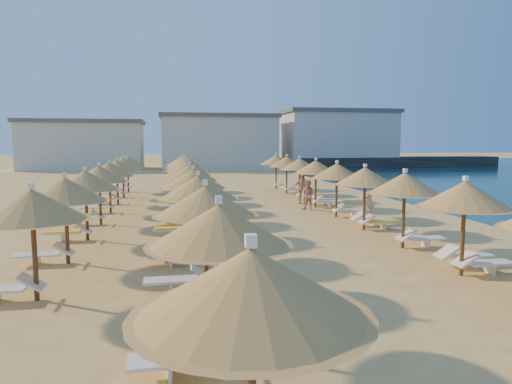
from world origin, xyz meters
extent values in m
plane|color=#E1BC62|center=(0.00, 0.00, 0.00)|extent=(220.00, 220.00, 0.00)
cube|color=black|center=(27.09, 41.91, 0.75)|extent=(30.11, 4.96, 1.50)
cube|color=beige|center=(-15.57, 45.80, 3.00)|extent=(15.00, 8.00, 6.00)
cube|color=#59514C|center=(-15.57, 45.80, 6.25)|extent=(15.60, 8.48, 0.50)
cube|color=beige|center=(2.15, 44.31, 3.40)|extent=(15.00, 8.00, 6.80)
cube|color=#59514C|center=(2.15, 44.31, 7.05)|extent=(15.60, 8.48, 0.50)
cube|color=beige|center=(19.10, 44.05, 3.80)|extent=(15.00, 8.00, 7.60)
cube|color=#59514C|center=(19.10, 44.05, 7.85)|extent=(15.60, 8.48, 0.50)
cylinder|color=brown|center=(3.95, -6.52, 1.10)|extent=(0.12, 0.12, 2.21)
cone|color=#AD6832|center=(3.95, -6.52, 2.33)|extent=(2.48, 2.48, 0.75)
cone|color=#AD6832|center=(3.95, -6.52, 2.02)|extent=(2.68, 2.68, 0.12)
cube|color=white|center=(3.95, -6.52, 2.77)|extent=(0.12, 0.12, 0.14)
cylinder|color=brown|center=(3.95, -3.15, 1.10)|extent=(0.12, 0.12, 2.21)
cone|color=#AD6832|center=(3.95, -3.15, 2.33)|extent=(2.48, 2.48, 0.75)
cone|color=#AD6832|center=(3.95, -3.15, 2.02)|extent=(2.68, 2.68, 0.12)
cube|color=white|center=(3.95, -3.15, 2.77)|extent=(0.12, 0.12, 0.14)
cylinder|color=brown|center=(3.95, 0.22, 1.10)|extent=(0.12, 0.12, 2.21)
cone|color=#AD6832|center=(3.95, 0.22, 2.33)|extent=(2.48, 2.48, 0.75)
cone|color=#AD6832|center=(3.95, 0.22, 2.02)|extent=(2.68, 2.68, 0.12)
cube|color=white|center=(3.95, 0.22, 2.77)|extent=(0.12, 0.12, 0.14)
cylinder|color=brown|center=(3.95, 3.59, 1.10)|extent=(0.12, 0.12, 2.21)
cone|color=#AD6832|center=(3.95, 3.59, 2.33)|extent=(2.48, 2.48, 0.75)
cone|color=#AD6832|center=(3.95, 3.59, 2.02)|extent=(2.68, 2.68, 0.12)
cube|color=white|center=(3.95, 3.59, 2.77)|extent=(0.12, 0.12, 0.14)
cylinder|color=brown|center=(3.95, 6.96, 1.10)|extent=(0.12, 0.12, 2.21)
cone|color=#AD6832|center=(3.95, 6.96, 2.33)|extent=(2.48, 2.48, 0.75)
cone|color=#AD6832|center=(3.95, 6.96, 2.02)|extent=(2.68, 2.68, 0.12)
cube|color=white|center=(3.95, 6.96, 2.77)|extent=(0.12, 0.12, 0.14)
cylinder|color=brown|center=(3.95, 10.33, 1.10)|extent=(0.12, 0.12, 2.21)
cone|color=#AD6832|center=(3.95, 10.33, 2.33)|extent=(2.48, 2.48, 0.75)
cone|color=#AD6832|center=(3.95, 10.33, 2.02)|extent=(2.68, 2.68, 0.12)
cube|color=white|center=(3.95, 10.33, 2.77)|extent=(0.12, 0.12, 0.14)
cylinder|color=brown|center=(3.95, 13.70, 1.10)|extent=(0.12, 0.12, 2.21)
cone|color=#AD6832|center=(3.95, 13.70, 2.33)|extent=(2.48, 2.48, 0.75)
cone|color=#AD6832|center=(3.95, 13.70, 2.02)|extent=(2.68, 2.68, 0.12)
cube|color=white|center=(3.95, 13.70, 2.77)|extent=(0.12, 0.12, 0.14)
cylinder|color=brown|center=(3.95, 17.07, 1.10)|extent=(0.12, 0.12, 2.21)
cone|color=#AD6832|center=(3.95, 17.07, 2.33)|extent=(2.48, 2.48, 0.75)
cone|color=#AD6832|center=(3.95, 17.07, 2.02)|extent=(2.68, 2.68, 0.12)
cube|color=white|center=(3.95, 17.07, 2.77)|extent=(0.12, 0.12, 0.14)
cone|color=#AD6832|center=(-3.28, -13.26, 2.33)|extent=(2.48, 2.48, 0.75)
cone|color=#AD6832|center=(-3.28, -13.26, 2.02)|extent=(2.68, 2.68, 0.12)
cube|color=white|center=(-3.28, -13.26, 2.77)|extent=(0.12, 0.12, 0.14)
cylinder|color=brown|center=(-3.28, -9.89, 1.10)|extent=(0.12, 0.12, 2.21)
cone|color=#AD6832|center=(-3.28, -9.89, 2.33)|extent=(2.48, 2.48, 0.75)
cone|color=#AD6832|center=(-3.28, -9.89, 2.02)|extent=(2.68, 2.68, 0.12)
cube|color=white|center=(-3.28, -9.89, 2.77)|extent=(0.12, 0.12, 0.14)
cylinder|color=brown|center=(-3.28, -6.52, 1.10)|extent=(0.12, 0.12, 2.21)
cone|color=#AD6832|center=(-3.28, -6.52, 2.33)|extent=(2.48, 2.48, 0.75)
cone|color=#AD6832|center=(-3.28, -6.52, 2.02)|extent=(2.68, 2.68, 0.12)
cube|color=white|center=(-3.28, -6.52, 2.77)|extent=(0.12, 0.12, 0.14)
cylinder|color=brown|center=(-3.28, -3.15, 1.10)|extent=(0.12, 0.12, 2.21)
cone|color=#AD6832|center=(-3.28, -3.15, 2.33)|extent=(2.48, 2.48, 0.75)
cone|color=#AD6832|center=(-3.28, -3.15, 2.02)|extent=(2.68, 2.68, 0.12)
cube|color=white|center=(-3.28, -3.15, 2.77)|extent=(0.12, 0.12, 0.14)
cylinder|color=brown|center=(-3.28, 0.22, 1.10)|extent=(0.12, 0.12, 2.21)
cone|color=#AD6832|center=(-3.28, 0.22, 2.33)|extent=(2.48, 2.48, 0.75)
cone|color=#AD6832|center=(-3.28, 0.22, 2.02)|extent=(2.68, 2.68, 0.12)
cube|color=white|center=(-3.28, 0.22, 2.77)|extent=(0.12, 0.12, 0.14)
cylinder|color=brown|center=(-3.28, 3.59, 1.10)|extent=(0.12, 0.12, 2.21)
cone|color=#AD6832|center=(-3.28, 3.59, 2.33)|extent=(2.48, 2.48, 0.75)
cone|color=#AD6832|center=(-3.28, 3.59, 2.02)|extent=(2.68, 2.68, 0.12)
cube|color=white|center=(-3.28, 3.59, 2.77)|extent=(0.12, 0.12, 0.14)
cylinder|color=brown|center=(-3.28, 6.96, 1.10)|extent=(0.12, 0.12, 2.21)
cone|color=#AD6832|center=(-3.28, 6.96, 2.33)|extent=(2.48, 2.48, 0.75)
cone|color=#AD6832|center=(-3.28, 6.96, 2.02)|extent=(2.68, 2.68, 0.12)
cube|color=white|center=(-3.28, 6.96, 2.77)|extent=(0.12, 0.12, 0.14)
cylinder|color=brown|center=(-3.28, 10.33, 1.10)|extent=(0.12, 0.12, 2.21)
cone|color=#AD6832|center=(-3.28, 10.33, 2.33)|extent=(2.48, 2.48, 0.75)
cone|color=#AD6832|center=(-3.28, 10.33, 2.02)|extent=(2.68, 2.68, 0.12)
cube|color=white|center=(-3.28, 10.33, 2.77)|extent=(0.12, 0.12, 0.14)
cylinder|color=brown|center=(-3.28, 13.70, 1.10)|extent=(0.12, 0.12, 2.21)
cone|color=#AD6832|center=(-3.28, 13.70, 2.33)|extent=(2.48, 2.48, 0.75)
cone|color=#AD6832|center=(-3.28, 13.70, 2.02)|extent=(2.68, 2.68, 0.12)
cube|color=white|center=(-3.28, 13.70, 2.77)|extent=(0.12, 0.12, 0.14)
cylinder|color=brown|center=(-3.28, 17.07, 1.10)|extent=(0.12, 0.12, 2.21)
cone|color=#AD6832|center=(-3.28, 17.07, 2.33)|extent=(2.48, 2.48, 0.75)
cone|color=#AD6832|center=(-3.28, 17.07, 2.02)|extent=(2.68, 2.68, 0.12)
cube|color=white|center=(-3.28, 17.07, 2.77)|extent=(0.12, 0.12, 0.14)
cylinder|color=brown|center=(-7.35, -6.52, 1.10)|extent=(0.12, 0.12, 2.21)
cone|color=#AD6832|center=(-7.35, -6.52, 2.33)|extent=(2.48, 2.48, 0.75)
cone|color=#AD6832|center=(-7.35, -6.52, 2.02)|extent=(2.68, 2.68, 0.12)
cube|color=white|center=(-7.35, -6.52, 2.77)|extent=(0.12, 0.12, 0.14)
cylinder|color=brown|center=(-7.35, -3.15, 1.10)|extent=(0.12, 0.12, 2.21)
cone|color=#AD6832|center=(-7.35, -3.15, 2.33)|extent=(2.48, 2.48, 0.75)
cone|color=#AD6832|center=(-7.35, -3.15, 2.02)|extent=(2.68, 2.68, 0.12)
cube|color=white|center=(-7.35, -3.15, 2.77)|extent=(0.12, 0.12, 0.14)
cylinder|color=brown|center=(-7.35, 0.22, 1.10)|extent=(0.12, 0.12, 2.21)
cone|color=#AD6832|center=(-7.35, 0.22, 2.33)|extent=(2.48, 2.48, 0.75)
cone|color=#AD6832|center=(-7.35, 0.22, 2.02)|extent=(2.68, 2.68, 0.12)
cube|color=white|center=(-7.35, 0.22, 2.77)|extent=(0.12, 0.12, 0.14)
cylinder|color=brown|center=(-7.35, 3.59, 1.10)|extent=(0.12, 0.12, 2.21)
cone|color=#AD6832|center=(-7.35, 3.59, 2.33)|extent=(2.48, 2.48, 0.75)
cone|color=#AD6832|center=(-7.35, 3.59, 2.02)|extent=(2.68, 2.68, 0.12)
cube|color=white|center=(-7.35, 3.59, 2.77)|extent=(0.12, 0.12, 0.14)
cylinder|color=brown|center=(-7.35, 6.96, 1.10)|extent=(0.12, 0.12, 2.21)
cone|color=#AD6832|center=(-7.35, 6.96, 2.33)|extent=(2.48, 2.48, 0.75)
cone|color=#AD6832|center=(-7.35, 6.96, 2.02)|extent=(2.68, 2.68, 0.12)
cube|color=white|center=(-7.35, 6.96, 2.77)|extent=(0.12, 0.12, 0.14)
cylinder|color=brown|center=(-7.35, 10.33, 1.10)|extent=(0.12, 0.12, 2.21)
cone|color=#AD6832|center=(-7.35, 10.33, 2.33)|extent=(2.48, 2.48, 0.75)
cone|color=#AD6832|center=(-7.35, 10.33, 2.02)|extent=(2.68, 2.68, 0.12)
cube|color=white|center=(-7.35, 10.33, 2.77)|extent=(0.12, 0.12, 0.14)
cylinder|color=brown|center=(-7.35, 13.70, 1.10)|extent=(0.12, 0.12, 2.21)
cone|color=#AD6832|center=(-7.35, 13.70, 2.33)|extent=(2.48, 2.48, 0.75)
cone|color=#AD6832|center=(-7.35, 13.70, 2.02)|extent=(2.68, 2.68, 0.12)
cube|color=white|center=(-7.35, 13.70, 2.77)|extent=(0.12, 0.12, 0.14)
cylinder|color=brown|center=(-7.35, 17.07, 1.10)|extent=(0.12, 0.12, 2.21)
cone|color=#AD6832|center=(-7.35, 17.07, 2.33)|extent=(2.48, 2.48, 0.75)
cone|color=#AD6832|center=(-7.35, 17.07, 2.02)|extent=(2.68, 2.68, 0.12)
cube|color=white|center=(-7.35, 17.07, 2.77)|extent=(0.12, 0.12, 0.14)
cube|color=silver|center=(-4.18, -9.89, 0.32)|extent=(1.35, 0.55, 0.06)
cube|color=silver|center=(-4.18, -9.89, 0.16)|extent=(0.06, 0.50, 0.32)
cube|color=silver|center=(-3.39, -9.89, 0.46)|extent=(0.58, 0.55, 0.40)
cube|color=silver|center=(-4.18, -10.79, 0.32)|extent=(1.35, 0.55, 0.06)
cube|color=silver|center=(-4.18, -10.79, 0.16)|extent=(0.06, 0.50, 0.32)
cube|color=silver|center=(-3.39, -10.79, 0.46)|extent=(0.58, 0.55, 0.40)
cube|color=silver|center=(4.85, -6.52, 0.32)|extent=(1.35, 0.55, 0.06)
cube|color=silver|center=(4.85, -6.52, 0.16)|extent=(0.06, 0.50, 0.32)
cube|color=silver|center=(4.06, -6.52, 0.46)|extent=(0.58, 0.55, 0.40)
cube|color=silver|center=(4.85, -5.62, 0.32)|extent=(1.35, 0.55, 0.06)
cube|color=silver|center=(4.85, -5.62, 0.16)|extent=(0.06, 0.50, 0.32)
cube|color=silver|center=(4.06, -5.62, 0.46)|extent=(0.58, 0.55, 0.40)
cube|color=silver|center=(-4.18, -6.52, 0.32)|extent=(1.35, 0.55, 0.06)
cube|color=silver|center=(-4.18, -6.52, 0.16)|extent=(0.06, 0.50, 0.32)
cube|color=silver|center=(-3.39, -6.52, 0.46)|extent=(0.58, 0.55, 0.40)
cube|color=silver|center=(4.85, -3.15, 0.32)|extent=(1.35, 0.55, 0.06)
cube|color=silver|center=(4.85, -3.15, 0.16)|extent=(0.06, 0.50, 0.32)
cube|color=silver|center=(4.06, -3.15, 0.46)|extent=(0.58, 0.55, 0.40)
cube|color=silver|center=(-4.18, -3.15, 0.32)|extent=(1.35, 0.55, 0.06)
cube|color=silver|center=(-4.18, -3.15, 0.16)|extent=(0.06, 0.50, 0.32)
cube|color=silver|center=(-3.39, -3.15, 0.46)|extent=(0.58, 0.55, 0.40)
cube|color=silver|center=(-4.18, -4.05, 0.32)|extent=(1.35, 0.55, 0.06)
cube|color=silver|center=(-4.18, -4.05, 0.16)|extent=(0.06, 0.50, 0.32)
cube|color=silver|center=(-3.39, -4.05, 0.46)|extent=(0.58, 0.55, 0.40)
cube|color=yellow|center=(-4.18, -4.05, 0.38)|extent=(1.30, 0.51, 0.05)
cube|color=silver|center=(4.85, 0.22, 0.32)|extent=(1.35, 0.55, 0.06)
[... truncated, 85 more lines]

